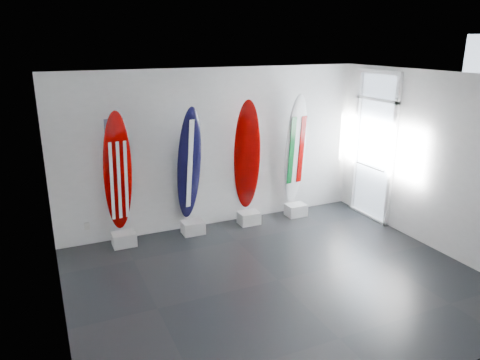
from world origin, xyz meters
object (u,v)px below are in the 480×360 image
surfboard_usa (118,173)px  surfboard_navy (189,165)px  surfboard_swiss (247,156)px  surfboard_italy (295,150)px

surfboard_usa → surfboard_navy: size_ratio=1.00×
surfboard_usa → surfboard_swiss: 2.43m
surfboard_usa → surfboard_italy: (3.50, 0.00, 0.05)m
surfboard_italy → surfboard_swiss: bearing=173.0°
surfboard_navy → surfboard_italy: (2.23, 0.00, 0.05)m
surfboard_usa → surfboard_navy: 1.27m
surfboard_usa → surfboard_swiss: (2.43, 0.00, 0.03)m
surfboard_usa → surfboard_italy: surfboard_italy is taller
surfboard_navy → surfboard_swiss: size_ratio=0.97×
surfboard_navy → surfboard_italy: bearing=-11.8°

